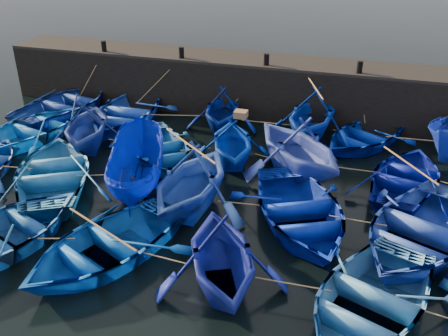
# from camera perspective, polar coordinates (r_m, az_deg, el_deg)

# --- Properties ---
(ground) EXTENTS (120.00, 120.00, 0.00)m
(ground) POSITION_cam_1_polar(r_m,az_deg,el_deg) (15.29, -3.53, -7.69)
(ground) COLOR black
(ground) RESTS_ON ground
(quay_wall) EXTENTS (26.00, 2.50, 2.50)m
(quay_wall) POSITION_cam_1_polar(r_m,az_deg,el_deg) (23.82, 5.19, 9.05)
(quay_wall) COLOR black
(quay_wall) RESTS_ON ground
(quay_top) EXTENTS (26.00, 2.50, 0.12)m
(quay_top) POSITION_cam_1_polar(r_m,az_deg,el_deg) (23.43, 5.33, 12.08)
(quay_top) COLOR black
(quay_top) RESTS_ON quay_wall
(bollard_0) EXTENTS (0.24, 0.24, 0.50)m
(bollard_0) POSITION_cam_1_polar(r_m,az_deg,el_deg) (25.35, -13.57, 13.38)
(bollard_0) COLOR black
(bollard_0) RESTS_ON quay_top
(bollard_1) EXTENTS (0.24, 0.24, 0.50)m
(bollard_1) POSITION_cam_1_polar(r_m,az_deg,el_deg) (23.63, -4.88, 13.01)
(bollard_1) COLOR black
(bollard_1) RESTS_ON quay_top
(bollard_2) EXTENTS (0.24, 0.24, 0.50)m
(bollard_2) POSITION_cam_1_polar(r_m,az_deg,el_deg) (22.50, 4.87, 12.25)
(bollard_2) COLOR black
(bollard_2) RESTS_ON quay_top
(bollard_3) EXTENTS (0.24, 0.24, 0.50)m
(bollard_3) POSITION_cam_1_polar(r_m,az_deg,el_deg) (22.05, 15.25, 11.06)
(bollard_3) COLOR black
(bollard_3) RESTS_ON quay_top
(boat_0) EXTENTS (5.07, 6.31, 1.16)m
(boat_0) POSITION_cam_1_polar(r_m,az_deg,el_deg) (24.88, -17.59, 7.04)
(boat_0) COLOR navy
(boat_0) RESTS_ON ground
(boat_1) EXTENTS (4.04, 5.55, 1.13)m
(boat_1) POSITION_cam_1_polar(r_m,az_deg,el_deg) (23.19, -11.30, 6.28)
(boat_1) COLOR blue
(boat_1) RESTS_ON ground
(boat_2) EXTENTS (3.80, 4.21, 1.94)m
(boat_2) POSITION_cam_1_polar(r_m,az_deg,el_deg) (21.98, -0.21, 6.75)
(boat_2) COLOR navy
(boat_2) RESTS_ON ground
(boat_3) EXTENTS (4.19, 4.73, 2.30)m
(boat_3) POSITION_cam_1_polar(r_m,az_deg,el_deg) (21.26, 10.06, 6.09)
(boat_3) COLOR #042992
(boat_3) RESTS_ON ground
(boat_4) EXTENTS (5.12, 5.51, 0.93)m
(boat_4) POSITION_cam_1_polar(r_m,az_deg,el_deg) (21.35, 15.64, 3.55)
(boat_4) COLOR #00249D
(boat_4) RESTS_ON ground
(boat_6) EXTENTS (4.78, 5.74, 1.03)m
(boat_6) POSITION_cam_1_polar(r_m,az_deg,el_deg) (22.71, -20.72, 4.36)
(boat_6) COLOR blue
(boat_6) RESTS_ON ground
(boat_7) EXTENTS (4.60, 4.94, 2.12)m
(boat_7) POSITION_cam_1_polar(r_m,az_deg,el_deg) (20.84, -15.37, 4.78)
(boat_7) COLOR navy
(boat_7) RESTS_ON ground
(boat_8) EXTENTS (5.64, 5.92, 1.00)m
(boat_8) POSITION_cam_1_polar(r_m,az_deg,el_deg) (19.53, -7.48, 2.19)
(boat_8) COLOR #0F529D
(boat_8) RESTS_ON ground
(boat_9) EXTENTS (4.24, 4.57, 1.96)m
(boat_9) POSITION_cam_1_polar(r_m,az_deg,el_deg) (18.90, 1.00, 3.15)
(boat_9) COLOR #002DA7
(boat_9) RESTS_ON ground
(boat_10) EXTENTS (6.09, 6.09, 2.43)m
(boat_10) POSITION_cam_1_polar(r_m,az_deg,el_deg) (18.16, 8.51, 2.57)
(boat_10) COLOR #3148B9
(boat_10) RESTS_ON ground
(boat_11) EXTENTS (4.34, 5.35, 0.98)m
(boat_11) POSITION_cam_1_polar(r_m,az_deg,el_deg) (18.45, 20.20, -1.06)
(boat_11) COLOR #000B76
(boat_11) RESTS_ON ground
(boat_14) EXTENTS (6.04, 6.64, 1.13)m
(boat_14) POSITION_cam_1_polar(r_m,az_deg,el_deg) (18.53, -18.82, -0.43)
(boat_14) COLOR #2269B1
(boat_14) RESTS_ON ground
(boat_15) EXTENTS (3.33, 5.21, 1.89)m
(boat_15) POSITION_cam_1_polar(r_m,az_deg,el_deg) (17.25, -10.07, -0.00)
(boat_15) COLOR #001592
(boat_15) RESTS_ON ground
(boat_16) EXTENTS (4.21, 4.78, 2.36)m
(boat_16) POSITION_cam_1_polar(r_m,az_deg,el_deg) (15.81, -3.82, -1.34)
(boat_16) COLOR blue
(boat_16) RESTS_ON ground
(boat_17) EXTENTS (5.76, 6.46, 1.11)m
(boat_17) POSITION_cam_1_polar(r_m,az_deg,el_deg) (15.55, 8.63, -4.86)
(boat_17) COLOR #031E9C
(boat_17) RESTS_ON ground
(boat_18) EXTENTS (6.02, 6.90, 1.19)m
(boat_18) POSITION_cam_1_polar(r_m,az_deg,el_deg) (15.53, 21.46, -6.56)
(boat_18) COLOR #203F9E
(boat_18) RESTS_ON ground
(boat_21) EXTENTS (5.26, 6.14, 1.07)m
(boat_21) POSITION_cam_1_polar(r_m,az_deg,el_deg) (15.77, -24.09, -6.85)
(boat_21) COLOR navy
(boat_21) RESTS_ON ground
(boat_22) EXTENTS (5.40, 6.11, 1.05)m
(boat_22) POSITION_cam_1_polar(r_m,az_deg,el_deg) (14.39, -13.61, -8.54)
(boat_22) COLOR #094CB7
(boat_22) RESTS_ON ground
(boat_23) EXTENTS (4.85, 5.11, 2.11)m
(boat_23) POSITION_cam_1_polar(r_m,az_deg,el_deg) (12.77, -0.31, -9.91)
(boat_23) COLOR navy
(boat_23) RESTS_ON ground
(boat_24) EXTENTS (5.23, 6.08, 1.06)m
(boat_24) POSITION_cam_1_polar(r_m,az_deg,el_deg) (12.81, 16.26, -14.17)
(boat_24) COLOR blue
(boat_24) RESTS_ON ground
(wooden_crate) EXTENTS (0.47, 0.42, 0.25)m
(wooden_crate) POSITION_cam_1_polar(r_m,az_deg,el_deg) (18.39, 1.94, 6.17)
(wooden_crate) COLOR brown
(wooden_crate) RESTS_ON boat_9
(mooring_ropes) EXTENTS (17.55, 11.76, 2.10)m
(mooring_ropes) POSITION_cam_1_polar(r_m,az_deg,el_deg) (18.99, 1.00, 2.93)
(mooring_ropes) COLOR tan
(mooring_ropes) RESTS_ON ground
(loose_oars) EXTENTS (10.41, 12.00, 1.44)m
(loose_oars) POSITION_cam_1_polar(r_m,az_deg,el_deg) (16.60, 4.89, 2.14)
(loose_oars) COLOR #99724C
(loose_oars) RESTS_ON ground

